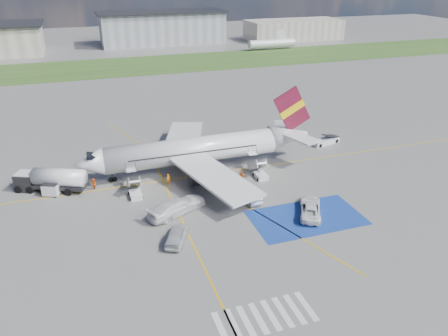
{
  "coord_description": "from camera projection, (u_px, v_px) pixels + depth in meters",
  "views": [
    {
      "loc": [
        -14.91,
        -45.23,
        28.76
      ],
      "look_at": [
        2.52,
        6.21,
        3.5
      ],
      "focal_mm": 35.0,
      "sensor_mm": 36.0,
      "label": 1
    }
  ],
  "objects": [
    {
      "name": "van_white_b",
      "position": [
        177.0,
        204.0,
        55.37
      ],
      "size": [
        6.85,
        5.15,
        2.49
      ],
      "primitive_type": "imported",
      "rotation": [
        0.0,
        0.0,
        2.03
      ],
      "color": "white",
      "rests_on": "ground"
    },
    {
      "name": "crew_aft",
      "position": [
        242.0,
        177.0,
        63.35
      ],
      "size": [
        0.95,
        1.13,
        1.81
      ],
      "primitive_type": "imported",
      "rotation": [
        0.0,
        0.0,
        2.15
      ],
      "color": "orange",
      "rests_on": "ground"
    },
    {
      "name": "car_silver_b",
      "position": [
        248.0,
        195.0,
        58.56
      ],
      "size": [
        2.44,
        5.24,
        1.66
      ],
      "primitive_type": "imported",
      "rotation": [
        0.0,
        0.0,
        3.28
      ],
      "color": "#A9ACB0",
      "rests_on": "ground"
    },
    {
      "name": "taxiway_line_main",
      "position": [
        196.0,
        176.0,
        65.61
      ],
      "size": [
        120.0,
        0.2,
        0.01
      ],
      "primitive_type": "cube",
      "color": "gold",
      "rests_on": "ground"
    },
    {
      "name": "airliner",
      "position": [
        201.0,
        149.0,
        66.34
      ],
      "size": [
        36.81,
        32.95,
        11.92
      ],
      "color": "silver",
      "rests_on": "ground"
    },
    {
      "name": "fuel_tanker",
      "position": [
        52.0,
        181.0,
        60.82
      ],
      "size": [
        9.98,
        6.5,
        3.35
      ],
      "rotation": [
        0.0,
        0.0,
        -0.44
      ],
      "color": "black",
      "rests_on": "ground"
    },
    {
      "name": "car_silver_a",
      "position": [
        177.0,
        235.0,
        49.69
      ],
      "size": [
        4.03,
        5.43,
        1.72
      ],
      "primitive_type": "imported",
      "rotation": [
        0.0,
        0.0,
        2.69
      ],
      "color": "#B2B5B9",
      "rests_on": "ground"
    },
    {
      "name": "grass_strip",
      "position": [
        126.0,
        66.0,
        136.89
      ],
      "size": [
        400.0,
        30.0,
        0.01
      ],
      "primitive_type": "cube",
      "color": "#2D4C1E",
      "rests_on": "ground"
    },
    {
      "name": "van_white_a",
      "position": [
        311.0,
        206.0,
        55.34
      ],
      "size": [
        4.68,
        5.89,
        2.01
      ],
      "primitive_type": "imported",
      "rotation": [
        0.0,
        0.0,
        2.65
      ],
      "color": "white",
      "rests_on": "ground"
    },
    {
      "name": "belt_loader",
      "position": [
        325.0,
        141.0,
        77.35
      ],
      "size": [
        6.03,
        3.31,
        1.74
      ],
      "rotation": [
        0.0,
        0.0,
        0.26
      ],
      "color": "silver",
      "rests_on": "ground"
    },
    {
      "name": "terminal_east",
      "position": [
        293.0,
        30.0,
        185.37
      ],
      "size": [
        40.0,
        16.0,
        8.0
      ],
      "primitive_type": "cube",
      "color": "gray",
      "rests_on": "ground"
    },
    {
      "name": "airstairs_fwd",
      "position": [
        135.0,
        192.0,
        59.76
      ],
      "size": [
        1.9,
        5.2,
        3.6
      ],
      "color": "silver",
      "rests_on": "ground"
    },
    {
      "name": "airstairs_aft",
      "position": [
        260.0,
        173.0,
        65.14
      ],
      "size": [
        1.9,
        5.2,
        3.6
      ],
      "color": "silver",
      "rests_on": "ground"
    },
    {
      "name": "ground",
      "position": [
        221.0,
        215.0,
        55.31
      ],
      "size": [
        400.0,
        400.0,
        0.0
      ],
      "primitive_type": "plane",
      "color": "#60605E",
      "rests_on": "ground"
    },
    {
      "name": "terminal_centre",
      "position": [
        162.0,
        28.0,
        174.54
      ],
      "size": [
        48.0,
        18.0,
        12.0
      ],
      "primitive_type": "cube",
      "color": "gray",
      "rests_on": "ground"
    },
    {
      "name": "crew_fwd",
      "position": [
        168.0,
        180.0,
        62.3
      ],
      "size": [
        0.8,
        0.65,
        1.89
      ],
      "primitive_type": "imported",
      "rotation": [
        0.0,
        0.0,
        0.32
      ],
      "color": "orange",
      "rests_on": "ground"
    },
    {
      "name": "crew_nose",
      "position": [
        94.0,
        184.0,
        61.23
      ],
      "size": [
        0.98,
        1.06,
        1.75
      ],
      "primitive_type": "imported",
      "rotation": [
        0.0,
        0.0,
        -1.1
      ],
      "color": "#F95C0D",
      "rests_on": "ground"
    },
    {
      "name": "gpu_cart",
      "position": [
        51.0,
        190.0,
        59.72
      ],
      "size": [
        2.45,
        2.04,
        1.76
      ],
      "rotation": [
        0.0,
        0.0,
        -0.41
      ],
      "color": "silver",
      "rests_on": "ground"
    },
    {
      "name": "taxiway_line_diag",
      "position": [
        196.0,
        176.0,
        65.61
      ],
      "size": [
        20.71,
        56.45,
        0.01
      ],
      "primitive_type": "cube",
      "rotation": [
        0.0,
        0.0,
        0.35
      ],
      "color": "gold",
      "rests_on": "ground"
    },
    {
      "name": "crosswalk",
      "position": [
        265.0,
        317.0,
        39.33
      ],
      "size": [
        9.0,
        4.0,
        0.01
      ],
      "color": "silver",
      "rests_on": "ground"
    },
    {
      "name": "taxiway_line_cross",
      "position": [
        206.0,
        271.0,
        45.27
      ],
      "size": [
        0.2,
        60.0,
        0.01
      ],
      "primitive_type": "cube",
      "color": "gold",
      "rests_on": "ground"
    },
    {
      "name": "staging_box",
      "position": [
        306.0,
        218.0,
        54.78
      ],
      "size": [
        14.0,
        8.0,
        0.01
      ],
      "primitive_type": "cube",
      "color": "navy",
      "rests_on": "ground"
    }
  ]
}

